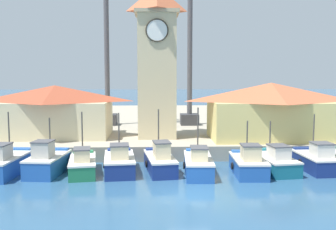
% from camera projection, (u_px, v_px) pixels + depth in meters
% --- Properties ---
extents(ground_plane, '(300.00, 300.00, 0.00)m').
position_uv_depth(ground_plane, '(191.00, 196.00, 22.20)').
color(ground_plane, '#2D567A').
extents(quay_wharf, '(120.00, 40.00, 1.20)m').
position_uv_depth(quay_wharf, '(170.00, 123.00, 50.69)').
color(quay_wharf, '#A89E89').
rests_on(quay_wharf, ground).
extents(fishing_boat_far_left, '(2.48, 5.30, 4.26)m').
position_uv_depth(fishing_boat_far_left, '(6.00, 163.00, 26.89)').
color(fishing_boat_far_left, '#2356A8').
rests_on(fishing_boat_far_left, ground).
extents(fishing_boat_left_outer, '(2.46, 4.54, 3.84)m').
position_uv_depth(fishing_boat_left_outer, '(47.00, 162.00, 27.10)').
color(fishing_boat_left_outer, '#2356A8').
rests_on(fishing_boat_left_outer, ground).
extents(fishing_boat_left_inner, '(2.47, 4.94, 4.25)m').
position_uv_depth(fishing_boat_left_inner, '(83.00, 164.00, 27.20)').
color(fishing_boat_left_inner, '#237A4C').
rests_on(fishing_boat_left_inner, ground).
extents(fishing_boat_mid_left, '(2.53, 4.96, 4.16)m').
position_uv_depth(fishing_boat_mid_left, '(119.00, 162.00, 27.46)').
color(fishing_boat_mid_left, navy).
rests_on(fishing_boat_mid_left, ground).
extents(fishing_boat_center, '(2.44, 5.19, 4.37)m').
position_uv_depth(fishing_boat_center, '(160.00, 161.00, 27.75)').
color(fishing_boat_center, navy).
rests_on(fishing_boat_center, ground).
extents(fishing_boat_mid_right, '(2.09, 5.20, 4.56)m').
position_uv_depth(fishing_boat_mid_right, '(198.00, 164.00, 27.03)').
color(fishing_boat_mid_right, '#2356A8').
rests_on(fishing_boat_mid_right, ground).
extents(fishing_boat_right_inner, '(2.23, 4.55, 3.64)m').
position_uv_depth(fishing_boat_right_inner, '(248.00, 164.00, 27.02)').
color(fishing_boat_right_inner, '#2356A8').
rests_on(fishing_boat_right_inner, ground).
extents(fishing_boat_right_outer, '(2.72, 5.17, 3.50)m').
position_uv_depth(fishing_boat_right_outer, '(273.00, 161.00, 27.93)').
color(fishing_boat_right_outer, '#196B7F').
rests_on(fishing_boat_right_outer, ground).
extents(fishing_boat_far_right, '(2.39, 4.66, 3.98)m').
position_uv_depth(fishing_boat_far_right, '(317.00, 160.00, 28.12)').
color(fishing_boat_far_right, navy).
rests_on(fishing_boat_far_right, ground).
extents(clock_tower, '(3.83, 3.83, 14.97)m').
position_uv_depth(clock_tower, '(157.00, 59.00, 34.85)').
color(clock_tower, beige).
rests_on(clock_tower, quay_wharf).
extents(warehouse_left, '(10.13, 6.25, 4.66)m').
position_uv_depth(warehouse_left, '(55.00, 110.00, 35.64)').
color(warehouse_left, beige).
rests_on(warehouse_left, quay_wharf).
extents(warehouse_right, '(10.82, 6.13, 4.92)m').
position_uv_depth(warehouse_right, '(271.00, 110.00, 34.36)').
color(warehouse_right, '#E5D17A').
rests_on(warehouse_right, quay_wharf).
extents(port_crane_near, '(4.57, 9.89, 19.98)m').
position_uv_depth(port_crane_near, '(188.00, 54.00, 43.48)').
color(port_crane_near, '#353539').
rests_on(port_crane_near, quay_wharf).
extents(port_crane_far, '(5.37, 10.12, 20.31)m').
position_uv_depth(port_crane_far, '(106.00, 50.00, 43.27)').
color(port_crane_far, '#353539').
rests_on(port_crane_far, quay_wharf).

